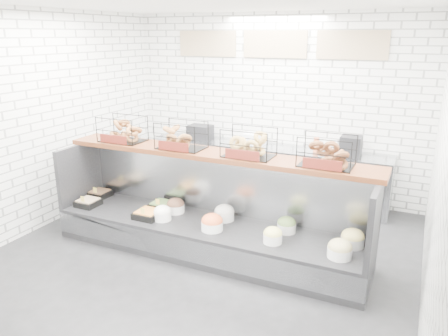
% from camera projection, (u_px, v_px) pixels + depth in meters
% --- Properties ---
extents(ground, '(5.50, 5.50, 0.00)m').
position_uv_depth(ground, '(196.00, 262.00, 5.30)').
color(ground, black).
rests_on(ground, ground).
extents(room_shell, '(5.02, 5.51, 3.01)m').
position_uv_depth(room_shell, '(217.00, 86.00, 5.22)').
color(room_shell, white).
rests_on(room_shell, ground).
extents(display_case, '(4.00, 0.90, 1.20)m').
position_uv_depth(display_case, '(210.00, 227.00, 5.50)').
color(display_case, black).
rests_on(display_case, ground).
extents(bagel_shelf, '(4.10, 0.50, 0.40)m').
position_uv_depth(bagel_shelf, '(214.00, 143.00, 5.35)').
color(bagel_shelf, '#451E0E').
rests_on(bagel_shelf, display_case).
extents(prep_counter, '(4.00, 0.60, 1.20)m').
position_uv_depth(prep_counter, '(265.00, 171.00, 7.27)').
color(prep_counter, '#93969B').
rests_on(prep_counter, ground).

